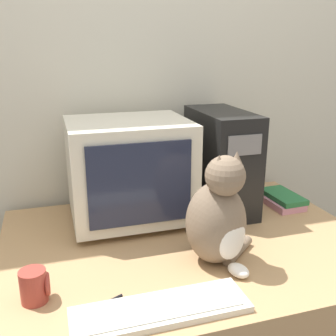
{
  "coord_description": "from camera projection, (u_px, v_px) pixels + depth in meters",
  "views": [
    {
      "loc": [
        -0.44,
        -0.73,
        1.41
      ],
      "look_at": [
        -0.06,
        0.51,
        1.0
      ],
      "focal_mm": 42.0,
      "sensor_mm": 36.0,
      "label": 1
    }
  ],
  "objects": [
    {
      "name": "keyboard",
      "position": [
        161.0,
        309.0,
        1.03
      ],
      "size": [
        0.47,
        0.14,
        0.02
      ],
      "color": "silver",
      "rests_on": "desk"
    },
    {
      "name": "computer_tower",
      "position": [
        221.0,
        161.0,
        1.65
      ],
      "size": [
        0.19,
        0.4,
        0.42
      ],
      "color": "black",
      "rests_on": "desk"
    },
    {
      "name": "cat",
      "position": [
        219.0,
        218.0,
        1.23
      ],
      "size": [
        0.29,
        0.27,
        0.37
      ],
      "rotation": [
        0.0,
        0.0,
        0.31
      ],
      "color": "#7A6651",
      "rests_on": "desk"
    },
    {
      "name": "desk",
      "position": [
        185.0,
        324.0,
        1.53
      ],
      "size": [
        1.3,
        0.94,
        0.73
      ],
      "color": "tan",
      "rests_on": "ground_plane"
    },
    {
      "name": "wall_back",
      "position": [
        148.0,
        82.0,
        1.76
      ],
      "size": [
        7.0,
        0.05,
        2.5
      ],
      "color": "beige",
      "rests_on": "ground_plane"
    },
    {
      "name": "crt_monitor",
      "position": [
        129.0,
        170.0,
        1.53
      ],
      "size": [
        0.46,
        0.39,
        0.4
      ],
      "color": "beige",
      "rests_on": "desk"
    },
    {
      "name": "mug",
      "position": [
        35.0,
        286.0,
        1.07
      ],
      "size": [
        0.08,
        0.07,
        0.09
      ],
      "color": "#9E382D",
      "rests_on": "desk"
    },
    {
      "name": "book_stack",
      "position": [
        282.0,
        199.0,
        1.73
      ],
      "size": [
        0.14,
        0.21,
        0.05
      ],
      "color": "pink",
      "rests_on": "desk"
    },
    {
      "name": "pen",
      "position": [
        98.0,
        307.0,
        1.05
      ],
      "size": [
        0.14,
        0.07,
        0.01
      ],
      "color": "black",
      "rests_on": "desk"
    }
  ]
}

